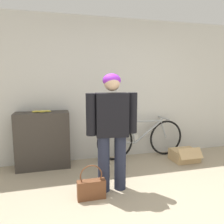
{
  "coord_description": "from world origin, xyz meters",
  "views": [
    {
      "loc": [
        -1.0,
        -1.65,
        1.5
      ],
      "look_at": [
        -0.28,
        1.07,
        1.08
      ],
      "focal_mm": 35.0,
      "sensor_mm": 36.0,
      "label": 1
    }
  ],
  "objects_px": {
    "bicycle": "(141,138)",
    "cardboard_box": "(184,155)",
    "banana": "(41,111)",
    "handbag": "(91,188)",
    "person": "(112,125)"
  },
  "relations": [
    {
      "from": "person",
      "to": "cardboard_box",
      "type": "xyz_separation_m",
      "value": [
        1.58,
        0.69,
        -0.8
      ]
    },
    {
      "from": "banana",
      "to": "cardboard_box",
      "type": "height_order",
      "value": "banana"
    },
    {
      "from": "bicycle",
      "to": "cardboard_box",
      "type": "relative_size",
      "value": 3.77
    },
    {
      "from": "handbag",
      "to": "bicycle",
      "type": "bearing_deg",
      "value": 46.21
    },
    {
      "from": "bicycle",
      "to": "banana",
      "type": "relative_size",
      "value": 5.58
    },
    {
      "from": "person",
      "to": "bicycle",
      "type": "bearing_deg",
      "value": 58.37
    },
    {
      "from": "handbag",
      "to": "person",
      "type": "bearing_deg",
      "value": 27.66
    },
    {
      "from": "bicycle",
      "to": "cardboard_box",
      "type": "height_order",
      "value": "bicycle"
    },
    {
      "from": "handbag",
      "to": "cardboard_box",
      "type": "height_order",
      "value": "handbag"
    },
    {
      "from": "person",
      "to": "banana",
      "type": "height_order",
      "value": "person"
    },
    {
      "from": "person",
      "to": "handbag",
      "type": "height_order",
      "value": "person"
    },
    {
      "from": "banana",
      "to": "bicycle",
      "type": "bearing_deg",
      "value": 1.41
    },
    {
      "from": "banana",
      "to": "handbag",
      "type": "xyz_separation_m",
      "value": [
        0.62,
        -1.19,
        -0.83
      ]
    },
    {
      "from": "bicycle",
      "to": "banana",
      "type": "xyz_separation_m",
      "value": [
        -1.8,
        -0.04,
        0.6
      ]
    },
    {
      "from": "handbag",
      "to": "cardboard_box",
      "type": "bearing_deg",
      "value": 24.29
    }
  ]
}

